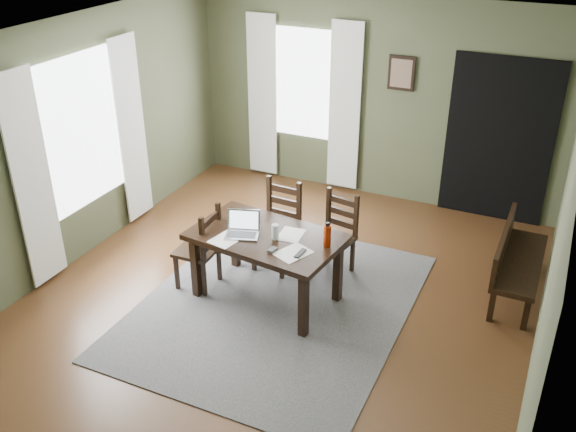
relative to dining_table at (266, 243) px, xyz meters
The scene contains 24 objects.
ground 0.69m from the dining_table, 29.14° to the right, with size 5.00×6.00×0.01m.
room_shell 1.15m from the dining_table, 29.14° to the right, with size 5.02×6.02×2.71m.
rug 0.68m from the dining_table, 29.14° to the right, with size 2.60×3.20×0.01m.
dining_table is the anchor object (origin of this frame).
chair_end 0.76m from the dining_table, behind, with size 0.43×0.42×0.94m.
chair_back_left 0.68m from the dining_table, 105.21° to the left, with size 0.47×0.47×1.01m.
chair_back_right 0.92m from the dining_table, 59.39° to the left, with size 0.48×0.48×0.93m.
bench 2.58m from the dining_table, 26.63° to the left, with size 0.43×1.34×0.76m.
laptop 0.28m from the dining_table, 164.14° to the right, with size 0.40×0.35×0.23m.
computer_mouse 0.35m from the dining_table, 52.46° to the right, with size 0.05×0.09×0.03m, color #3F3F42.
tv_remote 0.52m from the dining_table, 23.31° to the right, with size 0.05×0.18×0.02m, color black.
drinking_glass 0.21m from the dining_table, 14.98° to the right, with size 0.07×0.07×0.16m, color silver.
water_bottle 0.67m from the dining_table, ahead, with size 0.10×0.10×0.26m.
paper_a 0.41m from the dining_table, 142.02° to the right, with size 0.24×0.32×0.00m, color white.
paper_b 0.46m from the dining_table, 27.91° to the right, with size 0.25×0.33×0.00m, color white.
paper_c 0.27m from the dining_table, 24.96° to the left, with size 0.23×0.30×0.00m, color white.
window_left 2.46m from the dining_table, behind, with size 0.01×1.30×1.70m.
window_back 3.11m from the dining_table, 106.50° to the left, with size 1.00×0.01×1.50m.
curtain_left_near 2.46m from the dining_table, 163.03° to the right, with size 0.03×0.48×2.30m.
curtain_left_far 2.54m from the dining_table, 157.74° to the left, with size 0.03×0.48×2.30m.
curtain_back_left 3.26m from the dining_table, 117.30° to the left, with size 0.44×0.03×2.30m.
curtain_back_right 2.92m from the dining_table, 94.71° to the left, with size 0.44×0.03×2.30m.
framed_picture 3.12m from the dining_table, 80.29° to the left, with size 0.34×0.03×0.44m.
doorway_back 3.42m from the dining_table, 58.16° to the left, with size 1.30×0.03×2.10m.
Camera 1 is at (2.41, -4.91, 3.90)m, focal length 40.00 mm.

